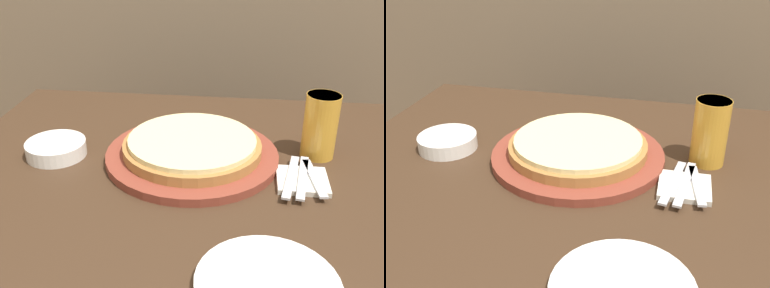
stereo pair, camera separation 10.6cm
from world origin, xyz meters
TOP-DOWN VIEW (x-y plane):
  - pizza_on_board at (-0.03, 0.09)m, footprint 0.41×0.41m
  - beer_glass at (0.27, 0.14)m, footprint 0.08×0.08m
  - side_bowl at (-0.36, 0.07)m, footprint 0.14×0.14m
  - napkin_stack at (0.22, 0.01)m, footprint 0.11×0.11m
  - fork at (0.19, 0.01)m, footprint 0.05×0.18m
  - dinner_knife at (0.22, 0.01)m, footprint 0.05×0.18m
  - spoon at (0.24, 0.01)m, footprint 0.04×0.16m

SIDE VIEW (x-z plane):
  - napkin_stack at x=0.22m, z-range 0.78..0.79m
  - fork at x=0.19m, z-range 0.79..0.80m
  - dinner_knife at x=0.22m, z-range 0.79..0.80m
  - spoon at x=0.24m, z-range 0.79..0.80m
  - side_bowl at x=-0.36m, z-range 0.78..0.82m
  - pizza_on_board at x=-0.03m, z-range 0.78..0.83m
  - beer_glass at x=0.27m, z-range 0.79..0.94m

